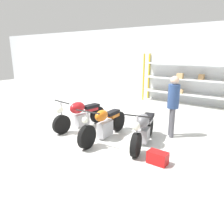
{
  "coord_description": "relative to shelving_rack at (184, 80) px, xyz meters",
  "views": [
    {
      "loc": [
        3.68,
        -4.48,
        2.41
      ],
      "look_at": [
        0.0,
        0.4,
        0.7
      ],
      "focal_mm": 35.0,
      "sensor_mm": 36.0,
      "label": 1
    }
  ],
  "objects": [
    {
      "name": "motorcycle_red",
      "position": [
        -1.47,
        -5.26,
        -0.68
      ],
      "size": [
        0.72,
        2.05,
        1.0
      ],
      "rotation": [
        0.0,
        0.0,
        -1.68
      ],
      "color": "black",
      "rests_on": "ground_plane"
    },
    {
      "name": "toolbox",
      "position": [
        1.56,
        -5.9,
        -1.01
      ],
      "size": [
        0.44,
        0.26,
        0.28
      ],
      "color": "red",
      "rests_on": "ground_plane"
    },
    {
      "name": "shelving_rack",
      "position": [
        0.0,
        0.0,
        0.0
      ],
      "size": [
        4.02,
        0.63,
        2.29
      ],
      "color": "gold",
      "rests_on": "ground_plane"
    },
    {
      "name": "person_browsing",
      "position": [
        1.15,
        -4.17,
        -0.11
      ],
      "size": [
        0.44,
        0.44,
        1.76
      ],
      "rotation": [
        0.0,
        0.0,
        3.71
      ],
      "color": "#595960",
      "rests_on": "ground_plane"
    },
    {
      "name": "back_wall",
      "position": [
        -0.3,
        0.37,
        0.65
      ],
      "size": [
        30.0,
        0.08,
        3.6
      ],
      "color": "silver",
      "rests_on": "ground_plane"
    },
    {
      "name": "motorcycle_orange",
      "position": [
        -0.29,
        -5.48,
        -0.72
      ],
      "size": [
        0.73,
        2.16,
        0.98
      ],
      "rotation": [
        0.0,
        0.0,
        -1.49
      ],
      "color": "black",
      "rests_on": "ground_plane"
    },
    {
      "name": "motorcycle_grey",
      "position": [
        0.8,
        -5.2,
        -0.69
      ],
      "size": [
        0.82,
        1.98,
        1.0
      ],
      "rotation": [
        0.0,
        0.0,
        -1.3
      ],
      "color": "black",
      "rests_on": "ground_plane"
    },
    {
      "name": "ground_plane",
      "position": [
        -0.3,
        -5.51,
        -1.15
      ],
      "size": [
        30.0,
        30.0,
        0.0
      ],
      "primitive_type": "plane",
      "color": "silver"
    }
  ]
}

